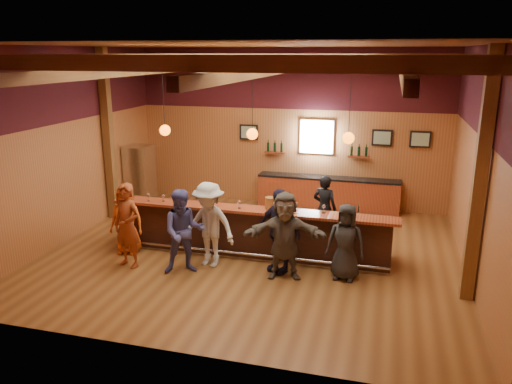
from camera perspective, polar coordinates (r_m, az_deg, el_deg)
room at (r=10.54m, az=-0.35°, el=9.45°), size 9.04×9.00×4.52m
bar_counter at (r=11.24m, az=-0.12°, el=-4.27°), size 6.30×1.07×1.11m
back_bar_cabinet at (r=14.39m, az=8.19°, el=-0.14°), size 4.00×0.52×0.95m
window at (r=14.32m, az=6.95°, el=6.29°), size 0.95×0.09×0.95m
framed_pictures at (r=14.21m, az=10.43°, el=6.28°), size 5.35×0.05×0.45m
wine_shelves at (r=14.33m, az=6.85°, el=4.55°), size 3.00×0.18×0.30m
pendant_lights at (r=10.56m, az=-0.43°, el=6.69°), size 4.24×0.24×1.37m
stainless_fridge at (r=14.81m, az=-13.12°, el=1.76°), size 0.70×0.70×1.80m
customer_orange at (r=11.46m, az=-14.56°, el=-3.10°), size 0.79×0.56×1.54m
customer_redvest at (r=10.68m, az=-14.49°, el=-3.74°), size 0.74×0.58×1.79m
customer_denim at (r=10.18m, az=-8.27°, el=-4.49°), size 1.05×0.95×1.75m
customer_white at (r=10.41m, az=-5.40°, el=-3.74°), size 1.28×0.89×1.81m
customer_navy at (r=10.12m, az=2.66°, el=-4.42°), size 1.11×0.87×1.76m
customer_brown at (r=9.86m, az=3.30°, el=-4.98°), size 1.71×0.83×1.77m
customer_dark at (r=9.98m, az=10.21°, el=-5.64°), size 0.80×0.56×1.54m
bartender at (r=11.88m, az=7.84°, el=-1.86°), size 0.67×0.53×1.61m
ice_bucket at (r=10.72m, az=1.66°, el=-1.26°), size 0.23×0.23×0.25m
bottle_a at (r=10.67m, az=3.84°, el=-1.23°), size 0.08×0.08×0.39m
bottle_b at (r=10.61m, az=2.91°, el=-1.37°), size 0.08×0.08×0.36m
glass_a at (r=11.51m, az=-12.20°, el=-0.40°), size 0.08×0.08×0.18m
glass_b at (r=11.44m, az=-10.56°, el=-0.47°), size 0.07×0.07×0.16m
glass_c at (r=11.35m, az=-8.62°, el=-0.42°), size 0.08×0.08×0.19m
glass_d at (r=10.92m, az=-5.52°, el=-1.05°), size 0.07×0.07×0.17m
glass_e at (r=10.74m, az=-1.92°, el=-1.21°), size 0.08×0.08×0.18m
glass_f at (r=10.42m, az=4.33°, el=-1.78°), size 0.08×0.08×0.18m
glass_g at (r=10.51m, az=7.74°, el=-1.71°), size 0.08×0.08×0.18m
glass_h at (r=10.35m, az=10.92°, el=-2.23°), size 0.07×0.07×0.16m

